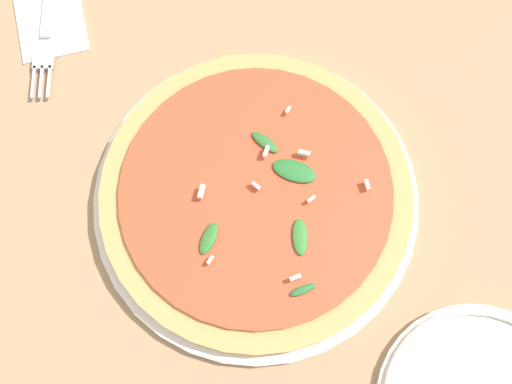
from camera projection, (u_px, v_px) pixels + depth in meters
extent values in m
plane|color=#9E7A56|center=(251.00, 209.00, 0.65)|extent=(6.00, 6.00, 0.00)
cylinder|color=silver|center=(256.00, 199.00, 0.65)|extent=(0.35, 0.35, 0.01)
cylinder|color=tan|center=(256.00, 195.00, 0.64)|extent=(0.33, 0.33, 0.02)
cylinder|color=#C64728|center=(256.00, 191.00, 0.63)|extent=(0.29, 0.29, 0.01)
ellipsoid|color=#2F692B|center=(265.00, 142.00, 0.64)|extent=(0.04, 0.02, 0.01)
ellipsoid|color=#26662D|center=(303.00, 290.00, 0.59)|extent=(0.01, 0.03, 0.01)
ellipsoid|color=#2F6827|center=(209.00, 238.00, 0.61)|extent=(0.03, 0.04, 0.01)
ellipsoid|color=#32732B|center=(300.00, 237.00, 0.61)|extent=(0.04, 0.03, 0.01)
ellipsoid|color=#27682C|center=(296.00, 172.00, 0.63)|extent=(0.05, 0.05, 0.01)
cube|color=#EFE5C6|center=(256.00, 186.00, 0.62)|extent=(0.01, 0.01, 0.01)
cube|color=#EFE5C6|center=(266.00, 152.00, 0.63)|extent=(0.01, 0.01, 0.01)
cube|color=#EFE5C6|center=(304.00, 153.00, 0.63)|extent=(0.01, 0.01, 0.01)
cube|color=#EFE5C6|center=(311.00, 199.00, 0.61)|extent=(0.00, 0.01, 0.01)
cube|color=#EFE5C6|center=(367.00, 185.00, 0.62)|extent=(0.01, 0.01, 0.01)
cube|color=#EFE5C6|center=(210.00, 260.00, 0.59)|extent=(0.01, 0.01, 0.01)
cube|color=#EFE5C6|center=(202.00, 192.00, 0.61)|extent=(0.01, 0.01, 0.01)
cube|color=#EFE5C6|center=(288.00, 110.00, 0.64)|extent=(0.01, 0.01, 0.00)
cube|color=#EFE5C6|center=(295.00, 278.00, 0.59)|extent=(0.01, 0.01, 0.01)
cube|color=white|center=(49.00, 14.00, 0.73)|extent=(0.14, 0.12, 0.01)
cube|color=silver|center=(43.00, 60.00, 0.70)|extent=(0.03, 0.03, 0.00)
cube|color=silver|center=(33.00, 82.00, 0.69)|extent=(0.04, 0.02, 0.00)
cube|color=silver|center=(41.00, 82.00, 0.69)|extent=(0.04, 0.02, 0.00)
cube|color=silver|center=(49.00, 82.00, 0.69)|extent=(0.04, 0.02, 0.00)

